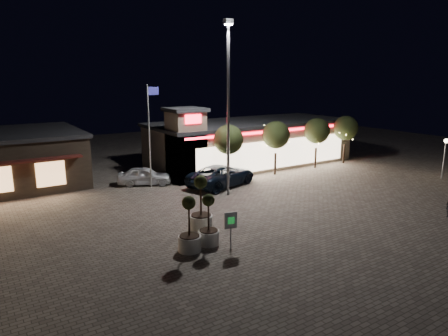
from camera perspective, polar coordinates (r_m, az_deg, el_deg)
ground at (r=22.55m, az=7.60°, el=-9.48°), size 90.00×90.00×0.00m
retail_building at (r=39.69m, az=3.47°, el=3.68°), size 20.40×8.40×6.10m
floodlight_pole at (r=28.52m, az=0.61°, el=9.83°), size 0.60×0.40×12.38m
flagpole at (r=31.33m, az=-10.51°, el=5.71°), size 0.95×0.10×8.00m
lamp_post_east at (r=38.54m, az=29.04°, el=2.17°), size 0.36×0.36×3.48m
string_tree_a at (r=32.46m, az=0.64°, el=4.06°), size 2.42×2.42×4.79m
string_tree_b at (r=35.43m, az=7.44°, el=4.70°), size 2.42×2.42×4.79m
string_tree_c at (r=38.82m, az=13.13°, el=5.18°), size 2.42×2.42×4.79m
string_tree_d at (r=41.76m, az=16.99°, el=5.47°), size 2.42×2.42×4.79m
pickup_truck at (r=31.93m, az=-0.33°, el=-1.04°), size 6.75×4.56×1.72m
white_sedan at (r=32.88m, az=-11.25°, el=-1.11°), size 4.61×3.36×1.46m
planter_left at (r=20.94m, az=-2.21°, el=-8.67°), size 1.11×1.11×2.73m
planter_mid at (r=20.24m, az=-4.96°, el=-9.39°), size 1.16×1.16×2.86m
planter_right at (r=22.77m, az=-3.31°, el=-6.49°), size 1.31×1.31×3.21m
valet_sign at (r=20.11m, az=0.97°, el=-7.94°), size 0.65×0.20×1.98m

